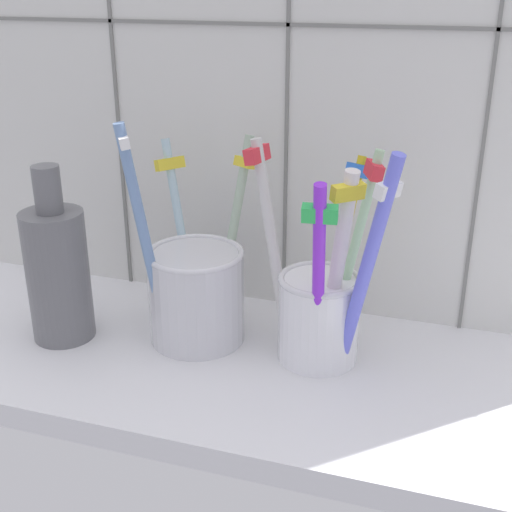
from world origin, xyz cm
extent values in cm
cube|color=silver|center=(0.00, 0.00, 1.00)|extent=(64.00, 22.00, 2.00)
cube|color=silver|center=(0.00, 12.00, 22.50)|extent=(64.00, 2.00, 45.00)
cube|color=gray|center=(-16.00, 10.90, 22.50)|extent=(0.30, 0.20, 45.00)
cube|color=gray|center=(0.00, 10.90, 22.50)|extent=(0.30, 0.20, 45.00)
cube|color=gray|center=(16.00, 10.90, 22.50)|extent=(0.30, 0.20, 45.00)
cube|color=gray|center=(0.00, 10.90, 26.91)|extent=(64.00, 0.20, 0.30)
cylinder|color=silver|center=(-5.20, 2.36, 5.89)|extent=(7.94, 7.94, 7.77)
torus|color=silver|center=(-5.20, 2.36, 9.77)|extent=(8.05, 8.05, 0.50)
cylinder|color=#A2B9A2|center=(-3.25, 6.06, 10.43)|extent=(3.01, 4.61, 16.26)
cube|color=yellow|center=(-2.57, 7.31, 16.30)|extent=(2.08, 1.71, 0.98)
cylinder|color=#ABCCDA|center=(-7.93, 5.86, 10.13)|extent=(4.23, 3.36, 15.64)
cube|color=yellow|center=(-9.05, 6.67, 15.82)|extent=(2.29, 2.63, 1.13)
cylinder|color=#6E8FC2|center=(-7.95, -0.75, 11.64)|extent=(3.35, 2.77, 18.61)
cube|color=white|center=(-8.85, -1.40, 19.54)|extent=(1.83, 2.10, 0.92)
cylinder|color=white|center=(5.20, 2.36, 5.47)|extent=(6.39, 6.39, 6.94)
torus|color=silver|center=(5.20, 2.36, 8.94)|extent=(6.57, 6.57, 0.50)
cylinder|color=#ADDAAC|center=(7.41, 3.19, 10.71)|extent=(3.92, 2.12, 16.76)
cube|color=#E5333F|center=(8.58, 3.65, 17.52)|extent=(1.88, 2.65, 1.27)
cylinder|color=white|center=(6.67, 1.19, 10.36)|extent=(3.40, 3.46, 16.09)
cube|color=yellow|center=(7.39, 0.45, 16.85)|extent=(2.42, 2.38, 1.23)
cylinder|color=#8C2AED|center=(5.72, -0.73, 10.17)|extent=(1.43, 4.25, 15.72)
cube|color=green|center=(5.86, -1.83, 15.73)|extent=(2.57, 1.41, 1.29)
cylinder|color=silver|center=(1.41, 2.32, 10.94)|extent=(4.05, 1.70, 17.23)
cube|color=#E5333F|center=(0.17, 2.60, 18.29)|extent=(1.59, 2.65, 1.30)
cylinder|color=gold|center=(6.17, 5.45, 9.98)|extent=(2.84, 4.84, 15.36)
cube|color=blue|center=(6.94, 7.04, 16.46)|extent=(2.26, 1.72, 1.14)
cylinder|color=#6A70F7|center=(8.98, 0.21, 11.22)|extent=(4.82, 3.60, 17.86)
cube|color=white|center=(10.15, -0.55, 17.42)|extent=(1.93, 2.22, 1.20)
cylinder|color=slate|center=(-16.23, -0.72, 7.57)|extent=(5.15, 5.15, 11.13)
cylinder|color=slate|center=(-16.23, -0.72, 15.04)|extent=(2.19, 2.19, 3.82)
camera|label=1|loc=(14.81, -44.17, 30.71)|focal=47.33mm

